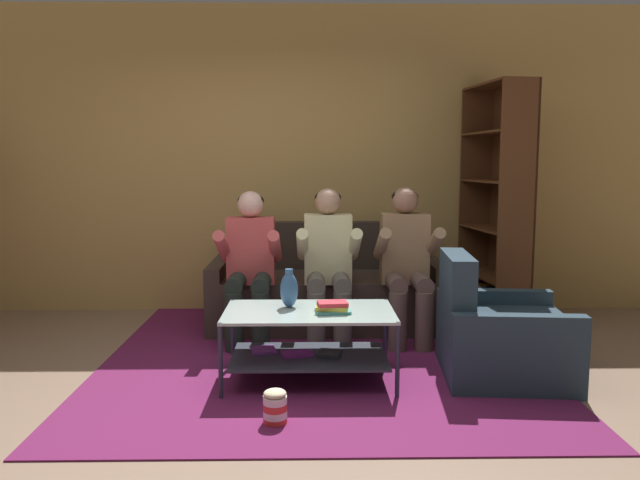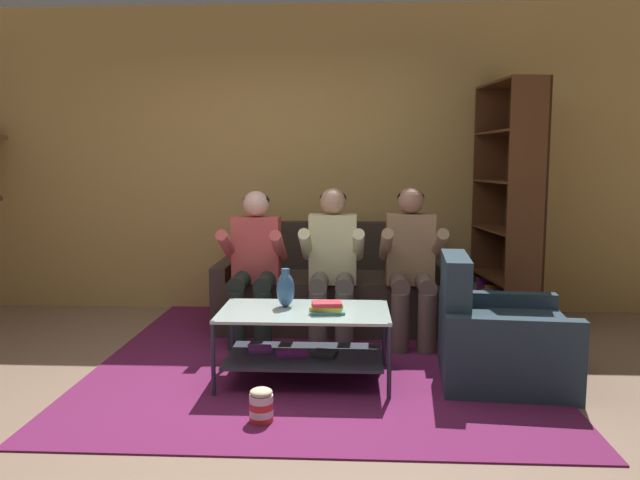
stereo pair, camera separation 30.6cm
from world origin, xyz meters
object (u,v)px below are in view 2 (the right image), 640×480
person_seated_right (411,259)px  book_stack (327,308)px  person_seated_left (254,260)px  couch (334,292)px  coffee_table (304,334)px  person_seated_middle (332,259)px  armchair (498,340)px  popcorn_tub (261,405)px  bookshelf (509,236)px  vase (285,289)px

person_seated_right → book_stack: person_seated_right is taller
person_seated_left → couch: bearing=40.5°
couch → coffee_table: size_ratio=1.82×
person_seated_right → person_seated_middle: bearing=-179.9°
armchair → popcorn_tub: size_ratio=4.62×
bookshelf → person_seated_left: bearing=-163.4°
couch → armchair: 1.77m
person_seated_right → book_stack: (-0.63, -0.98, -0.17)m
popcorn_tub → bookshelf: bearing=50.0°
person_seated_right → bookshelf: size_ratio=0.58×
couch → person_seated_left: bearing=-139.5°
person_seated_right → popcorn_tub: 1.95m
person_seated_left → armchair: bearing=-25.6°
armchair → bookshelf: bearing=74.5°
person_seated_left → armchair: size_ratio=1.30×
person_seated_right → vase: bearing=-137.8°
couch → person_seated_middle: bearing=-90.0°
vase → person_seated_middle: bearing=70.9°
person_seated_left → popcorn_tub: 1.71m
person_seated_left → book_stack: (0.62, -0.98, -0.15)m
couch → person_seated_middle: person_seated_middle is taller
bookshelf → person_seated_right: bearing=-145.0°
couch → bookshelf: size_ratio=0.95×
coffee_table → book_stack: book_stack is taller
person_seated_middle → coffee_table: size_ratio=1.11×
couch → vase: 1.41m
couch → popcorn_tub: 2.16m
coffee_table → armchair: bearing=3.4°
vase → coffee_table: bearing=-34.9°
person_seated_middle → person_seated_right: 0.62m
coffee_table → bookshelf: 2.34m
person_seated_middle → vase: person_seated_middle is taller
person_seated_middle → book_stack: person_seated_middle is taller
couch → coffee_table: bearing=-96.2°
person_seated_right → popcorn_tub: (-0.96, -1.59, -0.58)m
armchair → person_seated_right: bearing=120.9°
person_seated_left → book_stack: person_seated_left is taller
book_stack → armchair: bearing=7.4°
person_seated_left → book_stack: size_ratio=5.18×
couch → coffee_table: (-0.16, -1.44, 0.02)m
popcorn_tub → person_seated_right: bearing=58.9°
vase → armchair: size_ratio=0.28×
person_seated_left → person_seated_middle: size_ratio=0.98×
person_seated_right → bookshelf: bookshelf is taller
person_seated_left → vase: (0.34, -0.82, -0.07)m
person_seated_left → bookshelf: 2.25m
person_seated_right → popcorn_tub: bearing=-121.1°
couch → person_seated_right: (0.62, -0.53, 0.38)m
vase → popcorn_tub: vase is taller
bookshelf → couch: bearing=-175.9°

